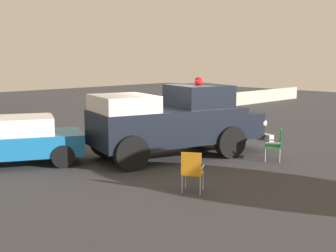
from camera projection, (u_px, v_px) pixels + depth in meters
ground_plane at (166, 155)px, 14.90m from camera, size 60.00×60.00×0.00m
vintage_fire_truck at (174, 121)px, 14.53m from camera, size 6.32×3.81×2.59m
classic_hot_rod at (10, 141)px, 13.48m from camera, size 4.72×3.63×1.46m
lawn_chair_by_car at (277, 142)px, 14.02m from camera, size 0.68×0.68×1.02m
lawn_chair_spare at (192, 169)px, 10.69m from camera, size 0.68×0.68×1.02m
background_fence at (251, 98)px, 31.04m from camera, size 12.41×0.12×0.90m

